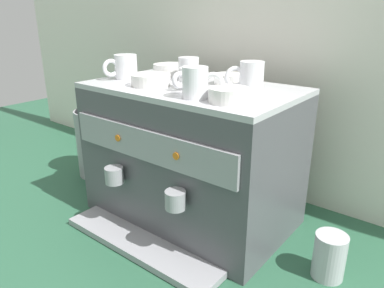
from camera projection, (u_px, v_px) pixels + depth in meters
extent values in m
plane|color=#28563D|center=(192.00, 214.00, 1.25)|extent=(4.00, 4.00, 0.00)
cube|color=silver|center=(251.00, 28.00, 1.29)|extent=(2.80, 0.03, 1.20)
cube|color=#4C4C51|center=(192.00, 156.00, 1.18)|extent=(0.64, 0.39, 0.43)
cube|color=#B7B7BC|center=(192.00, 88.00, 1.10)|extent=(0.64, 0.39, 0.02)
cube|color=#939399|center=(147.00, 146.00, 1.00)|extent=(0.59, 0.01, 0.09)
cylinder|color=orange|center=(118.00, 138.00, 1.06)|extent=(0.02, 0.01, 0.02)
cylinder|color=orange|center=(176.00, 156.00, 0.93)|extent=(0.02, 0.01, 0.02)
cube|color=#939399|center=(141.00, 244.00, 1.07)|extent=(0.54, 0.12, 0.02)
cylinder|color=#939399|center=(114.00, 175.00, 1.09)|extent=(0.06, 0.06, 0.05)
cylinder|color=#939399|center=(175.00, 200.00, 0.95)|extent=(0.06, 0.06, 0.05)
cylinder|color=white|center=(251.00, 77.00, 1.00)|extent=(0.07, 0.07, 0.08)
torus|color=white|center=(234.00, 77.00, 0.99)|extent=(0.05, 0.05, 0.06)
cylinder|color=white|center=(189.00, 69.00, 1.17)|extent=(0.07, 0.07, 0.07)
torus|color=white|center=(186.00, 67.00, 1.21)|extent=(0.05, 0.04, 0.05)
cylinder|color=white|center=(195.00, 83.00, 0.93)|extent=(0.07, 0.07, 0.08)
torus|color=white|center=(213.00, 83.00, 0.92)|extent=(0.06, 0.03, 0.06)
cylinder|color=white|center=(193.00, 78.00, 1.04)|extent=(0.08, 0.08, 0.06)
torus|color=white|center=(179.00, 80.00, 1.02)|extent=(0.03, 0.05, 0.05)
cylinder|color=white|center=(126.00, 67.00, 1.19)|extent=(0.07, 0.07, 0.08)
torus|color=white|center=(111.00, 68.00, 1.17)|extent=(0.03, 0.06, 0.06)
cylinder|color=white|center=(151.00, 80.00, 1.09)|extent=(0.12, 0.12, 0.03)
cylinder|color=white|center=(151.00, 84.00, 1.10)|extent=(0.07, 0.07, 0.01)
cylinder|color=white|center=(230.00, 79.00, 1.11)|extent=(0.10, 0.10, 0.03)
cylinder|color=white|center=(230.00, 83.00, 1.11)|extent=(0.05, 0.05, 0.01)
cylinder|color=white|center=(170.00, 69.00, 1.27)|extent=(0.12, 0.12, 0.04)
cylinder|color=white|center=(170.00, 73.00, 1.28)|extent=(0.06, 0.06, 0.01)
cylinder|color=white|center=(229.00, 95.00, 0.89)|extent=(0.10, 0.10, 0.04)
cylinder|color=white|center=(229.00, 100.00, 0.90)|extent=(0.06, 0.06, 0.01)
cylinder|color=#939399|center=(97.00, 143.00, 1.52)|extent=(0.16, 0.16, 0.28)
cone|color=black|center=(93.00, 99.00, 1.45)|extent=(0.15, 0.15, 0.09)
cylinder|color=#B7B7BC|center=(329.00, 256.00, 0.94)|extent=(0.08, 0.08, 0.12)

